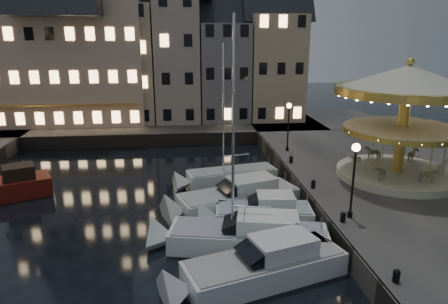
{
  "coord_description": "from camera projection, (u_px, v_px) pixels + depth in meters",
  "views": [
    {
      "loc": [
        -1.69,
        -18.19,
        10.71
      ],
      "look_at": [
        1.0,
        8.0,
        3.2
      ],
      "focal_mm": 32.0,
      "sensor_mm": 36.0,
      "label": 1
    }
  ],
  "objects": [
    {
      "name": "ground",
      "position": [
        221.0,
        255.0,
        20.5
      ],
      "size": [
        160.0,
        160.0,
        0.0
      ],
      "primitive_type": "plane",
      "color": "black",
      "rests_on": "ground"
    },
    {
      "name": "quay_east",
      "position": [
        415.0,
        190.0,
        27.44
      ],
      "size": [
        16.0,
        56.0,
        1.3
      ],
      "primitive_type": "cube",
      "color": "#474442",
      "rests_on": "ground"
    },
    {
      "name": "quay_north",
      "position": [
        129.0,
        128.0,
        46.33
      ],
      "size": [
        44.0,
        12.0,
        1.3
      ],
      "primitive_type": "cube",
      "color": "#474442",
      "rests_on": "ground"
    },
    {
      "name": "quaywall_e",
      "position": [
        301.0,
        195.0,
        26.65
      ],
      "size": [
        0.15,
        44.0,
        1.3
      ],
      "primitive_type": "cube",
      "color": "#47423A",
      "rests_on": "ground"
    },
    {
      "name": "quaywall_n",
      "position": [
        142.0,
        141.0,
        40.78
      ],
      "size": [
        48.0,
        0.15,
        1.3
      ],
      "primitive_type": "cube",
      "color": "#47423A",
      "rests_on": "ground"
    },
    {
      "name": "streetlamp_b",
      "position": [
        354.0,
        170.0,
        21.06
      ],
      "size": [
        0.44,
        0.44,
        4.17
      ],
      "color": "black",
      "rests_on": "quay_east"
    },
    {
      "name": "streetlamp_c",
      "position": [
        289.0,
        120.0,
        33.98
      ],
      "size": [
        0.44,
        0.44,
        4.17
      ],
      "color": "black",
      "rests_on": "quay_east"
    },
    {
      "name": "bollard_a",
      "position": [
        396.0,
        275.0,
        15.93
      ],
      "size": [
        0.3,
        0.3,
        0.57
      ],
      "color": "black",
      "rests_on": "quay_east"
    },
    {
      "name": "bollard_b",
      "position": [
        343.0,
        216.0,
        21.19
      ],
      "size": [
        0.3,
        0.3,
        0.57
      ],
      "color": "black",
      "rests_on": "quay_east"
    },
    {
      "name": "bollard_c",
      "position": [
        313.0,
        184.0,
        25.97
      ],
      "size": [
        0.3,
        0.3,
        0.57
      ],
      "color": "black",
      "rests_on": "quay_east"
    },
    {
      "name": "bollard_d",
      "position": [
        291.0,
        159.0,
        31.23
      ],
      "size": [
        0.3,
        0.3,
        0.57
      ],
      "color": "black",
      "rests_on": "quay_east"
    },
    {
      "name": "townhouse_na",
      "position": [
        24.0,
        65.0,
        45.16
      ],
      "size": [
        5.5,
        8.0,
        12.8
      ],
      "color": "gray",
      "rests_on": "quay_north"
    },
    {
      "name": "townhouse_nb",
      "position": [
        73.0,
        61.0,
        45.55
      ],
      "size": [
        6.16,
        8.0,
        13.8
      ],
      "color": "slate",
      "rests_on": "quay_north"
    },
    {
      "name": "townhouse_nc",
      "position": [
        127.0,
        56.0,
        46.01
      ],
      "size": [
        6.82,
        8.0,
        14.8
      ],
      "color": "tan",
      "rests_on": "quay_north"
    },
    {
      "name": "townhouse_nd",
      "position": [
        177.0,
        51.0,
        46.44
      ],
      "size": [
        5.5,
        8.0,
        15.8
      ],
      "color": "#AA9789",
      "rests_on": "quay_north"
    },
    {
      "name": "townhouse_ne",
      "position": [
        224.0,
        64.0,
        47.38
      ],
      "size": [
        6.16,
        8.0,
        12.8
      ],
      "color": "slate",
      "rests_on": "quay_north"
    },
    {
      "name": "townhouse_nf",
      "position": [
        274.0,
        59.0,
        47.84
      ],
      "size": [
        6.82,
        8.0,
        13.8
      ],
      "color": "tan",
      "rests_on": "quay_north"
    },
    {
      "name": "hotel_corner",
      "position": [
        73.0,
        47.0,
        45.15
      ],
      "size": [
        17.6,
        9.0,
        16.8
      ],
      "color": "beige",
      "rests_on": "quay_north"
    },
    {
      "name": "motorboat_b",
      "position": [
        257.0,
        268.0,
        18.13
      ],
      "size": [
        8.54,
        4.8,
        2.15
      ],
      "color": "silver",
      "rests_on": "ground"
    },
    {
      "name": "motorboat_c",
      "position": [
        241.0,
        236.0,
        20.97
      ],
      "size": [
        9.37,
        4.12,
        12.41
      ],
      "color": "silver",
      "rests_on": "ground"
    },
    {
      "name": "motorboat_d",
      "position": [
        256.0,
        215.0,
        23.61
      ],
      "size": [
        6.75,
        2.74,
        2.15
      ],
      "color": "silver",
      "rests_on": "ground"
    },
    {
      "name": "motorboat_e",
      "position": [
        233.0,
        199.0,
        25.96
      ],
      "size": [
        8.89,
        5.19,
        2.15
      ],
      "color": "silver",
      "rests_on": "ground"
    },
    {
      "name": "motorboat_f",
      "position": [
        225.0,
        178.0,
        30.28
      ],
      "size": [
        7.84,
        3.42,
        10.37
      ],
      "color": "silver",
      "rests_on": "ground"
    },
    {
      "name": "carousel",
      "position": [
        406.0,
        101.0,
        26.61
      ],
      "size": [
        9.39,
        9.39,
        8.21
      ],
      "color": "#BAB798",
      "rests_on": "quay_east"
    }
  ]
}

